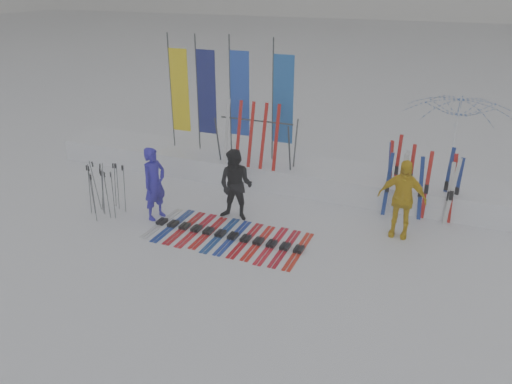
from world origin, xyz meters
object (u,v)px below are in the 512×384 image
at_px(tent_canopy, 454,142).
at_px(ski_row, 227,235).
at_px(person_yellow, 402,199).
at_px(person_blue, 154,184).
at_px(person_black, 236,185).
at_px(ski_rack, 256,135).

xyz_separation_m(tent_canopy, ski_row, (-4.26, -4.73, -1.23)).
distance_m(person_yellow, tent_canopy, 3.36).
relative_size(person_blue, person_yellow, 0.98).
height_order(person_yellow, ski_row, person_yellow).
bearing_deg(ski_row, person_yellow, 23.84).
relative_size(person_black, ski_row, 0.49).
height_order(person_black, person_yellow, person_yellow).
bearing_deg(person_blue, ski_rack, -13.92).
xyz_separation_m(person_black, tent_canopy, (4.44, 3.85, 0.43)).
bearing_deg(person_yellow, person_blue, -164.49).
relative_size(person_blue, person_black, 1.02).
height_order(person_yellow, ski_rack, ski_rack).
relative_size(person_yellow, ski_row, 0.50).
relative_size(person_black, tent_canopy, 0.60).
relative_size(tent_canopy, ski_row, 0.81).
distance_m(person_blue, ski_rack, 3.12).
distance_m(person_black, tent_canopy, 5.89).
bearing_deg(ski_row, person_blue, 173.25).
height_order(tent_canopy, ski_row, tent_canopy).
bearing_deg(ski_rack, person_blue, -116.72).
xyz_separation_m(person_yellow, ski_rack, (-3.95, 1.46, 0.51)).
relative_size(person_black, ski_rack, 0.82).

